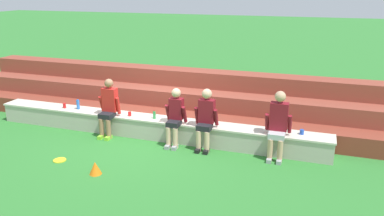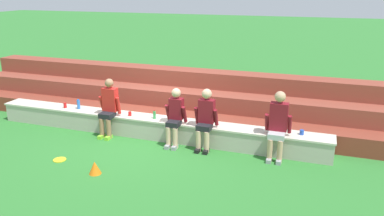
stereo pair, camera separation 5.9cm
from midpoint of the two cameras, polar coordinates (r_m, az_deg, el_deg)
ground_plane at (r=9.06m, az=-6.59°, el=-4.82°), size 80.00×80.00×0.00m
stone_seating_wall at (r=9.17m, az=-5.99°, el=-2.76°), size 8.35×0.53×0.49m
brick_bleachers at (r=10.37m, az=-2.64°, el=1.19°), size 11.97×1.83×1.30m
person_far_left at (r=9.28m, az=-12.24°, el=0.29°), size 0.53×0.57×1.39m
person_left_of_center at (r=8.53m, az=-2.39°, el=-1.19°), size 0.48×0.56×1.31m
person_center at (r=8.31m, az=2.25°, el=-1.46°), size 0.52×0.55×1.36m
person_right_of_center at (r=8.04m, az=13.01°, el=-2.25°), size 0.55×0.56×1.44m
water_bottle_mid_left at (r=8.97m, az=-5.49°, el=-1.00°), size 0.06×0.06×0.21m
water_bottle_near_right at (r=10.05m, az=-16.55°, el=0.54°), size 0.08×0.08×0.26m
plastic_cup_middle at (r=8.33m, az=16.39°, el=-3.53°), size 0.09×0.09×0.11m
plastic_cup_right_end at (r=9.26m, az=-9.15°, el=-0.86°), size 0.08×0.08×0.10m
plastic_cup_left_end at (r=10.26m, az=-18.41°, el=0.39°), size 0.08×0.08×0.13m
frisbee at (r=8.47m, az=-19.11°, el=-7.37°), size 0.27×0.27×0.02m
sports_cone at (r=7.65m, az=-14.20°, el=-8.70°), size 0.24×0.24×0.25m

